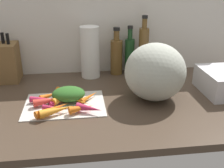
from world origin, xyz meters
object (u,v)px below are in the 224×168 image
carrot_5 (49,100)px  carrot_6 (51,95)px  winter_squash (155,72)px  knife_block (6,62)px  cutting_board (65,104)px  carrot_4 (57,110)px  carrot_2 (89,97)px  carrot_7 (75,99)px  carrot_11 (81,108)px  bottle_2 (143,50)px  carrot_3 (55,108)px  carrot_10 (67,98)px  paper_towel_roll (90,52)px  carrot_8 (52,100)px  bottle_1 (130,55)px  carrot_9 (70,94)px  bottle_0 (116,56)px  carrot_0 (64,98)px  carrot_12 (89,108)px  carrot_1 (52,109)px

carrot_5 → carrot_6: (0.25, 5.26, -0.06)cm
winter_squash → knife_block: (-70.64, 31.30, -2.63)cm
cutting_board → carrot_4: carrot_4 is taller
carrot_2 → carrot_7: bearing=-158.9°
carrot_11 → bottle_2: bearing=49.8°
carrot_3 → carrot_10: bearing=64.2°
carrot_10 → knife_block: (-31.35, 30.54, 8.26)cm
winter_squash → carrot_4: bearing=-165.6°
carrot_3 → carrot_2: bearing=33.5°
winter_squash → paper_towel_roll: (-27.04, 31.80, 0.96)cm
carrot_8 → winter_squash: size_ratio=0.60×
carrot_4 → bottle_1: (37.86, 44.73, 8.40)cm
carrot_9 → knife_block: (-33.00, 26.50, 7.98)cm
carrot_4 → carrot_9: (5.18, 15.82, -0.36)cm
cutting_board → bottle_1: size_ratio=1.28×
paper_towel_roll → bottle_2: bearing=-0.2°
knife_block → bottle_0: bottle_0 is taller
carrot_6 → carrot_0: bearing=-35.7°
carrot_7 → carrot_12: (5.51, -10.19, 0.55)cm
carrot_6 → paper_towel_roll: (19.31, 27.12, 11.65)cm
carrot_2 → carrot_7: 6.63cm
carrot_7 → winter_squash: winter_squash is taller
carrot_8 → carrot_10: 6.32cm
winter_squash → bottle_2: 31.80cm
carrot_3 → knife_block: size_ratio=0.43×
knife_block → bottle_1: size_ratio=0.94×
carrot_0 → bottle_2: bottle_2 is taller
carrot_5 → carrot_12: (16.73, -10.56, 0.37)cm
carrot_2 → bottle_1: bottle_1 is taller
carrot_8 → bottle_0: 49.30cm
carrot_5 → knife_block: knife_block is taller
carrot_8 → carrot_11: size_ratio=1.59×
paper_towel_roll → bottle_0: 15.39cm
carrot_7 → paper_towel_roll: (8.34, 32.75, 11.76)cm
carrot_1 → carrot_3: carrot_1 is taller
carrot_5 → bottle_1: bottle_1 is taller
carrot_11 → carrot_12: carrot_12 is taller
carrot_6 → carrot_9: carrot_9 is taller
winter_squash → paper_towel_roll: size_ratio=0.98×
carrot_6 → knife_block: knife_block is taller
carrot_3 → carrot_10: same height
carrot_5 → bottle_0: (34.37, 35.02, 8.35)cm
carrot_4 → carrot_12: 12.96cm
carrot_10 → bottle_1: 48.44cm
bottle_1 → bottle_2: size_ratio=0.83×
carrot_4 → carrot_1: bearing=137.7°
carrot_9 → carrot_5: bearing=-149.0°
winter_squash → knife_block: winter_squash is taller
carrot_4 → carrot_8: (-2.44, 9.77, -0.09)cm
carrot_7 → carrot_10: carrot_7 is taller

